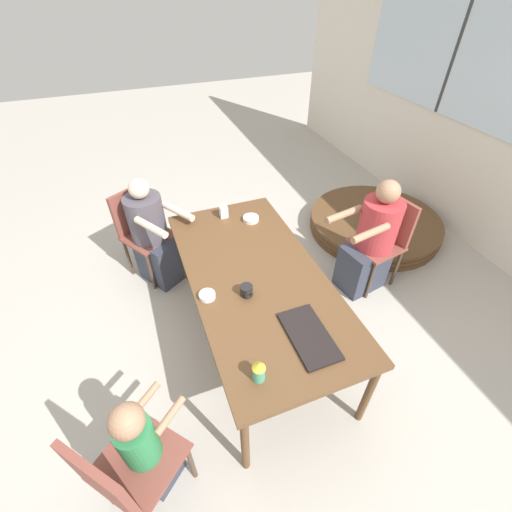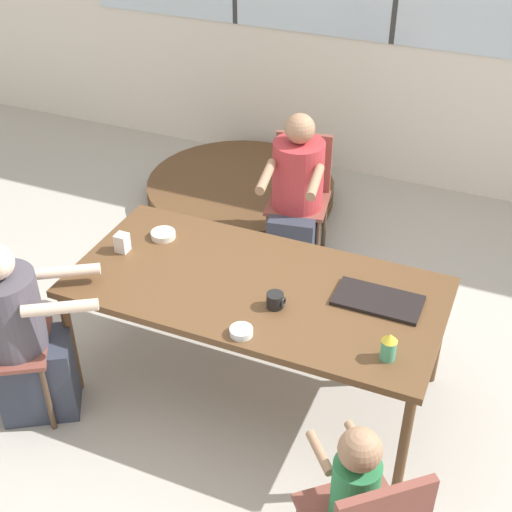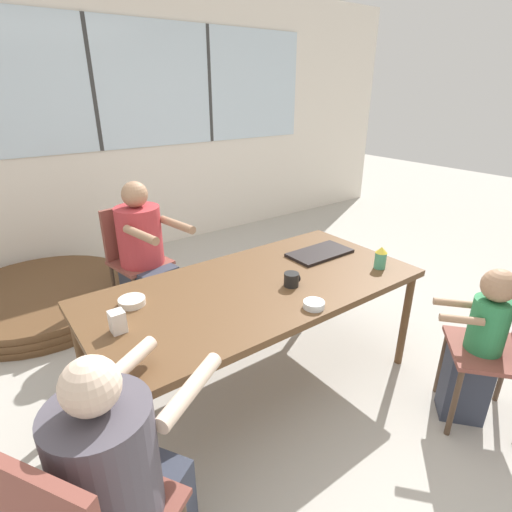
{
  "view_description": "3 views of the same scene",
  "coord_description": "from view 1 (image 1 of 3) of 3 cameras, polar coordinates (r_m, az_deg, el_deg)",
  "views": [
    {
      "loc": [
        1.66,
        -0.64,
        2.42
      ],
      "look_at": [
        0.0,
        0.0,
        0.89
      ],
      "focal_mm": 24.0,
      "sensor_mm": 36.0,
      "label": 1
    },
    {
      "loc": [
        1.13,
        -2.69,
        2.93
      ],
      "look_at": [
        0.0,
        0.0,
        0.89
      ],
      "focal_mm": 50.0,
      "sensor_mm": 36.0,
      "label": 2
    },
    {
      "loc": [
        -1.21,
        -1.64,
        1.76
      ],
      "look_at": [
        0.0,
        0.0,
        0.89
      ],
      "focal_mm": 28.0,
      "sensor_mm": 36.0,
      "label": 3
    }
  ],
  "objects": [
    {
      "name": "ground_plane",
      "position": [
        3.01,
        0.0,
        -12.89
      ],
      "size": [
        16.0,
        16.0,
        0.0
      ],
      "primitive_type": "plane",
      "color": "#B2ADA3"
    },
    {
      "name": "dining_table",
      "position": [
        2.51,
        0.0,
        -3.98
      ],
      "size": [
        1.93,
        0.94,
        0.71
      ],
      "color": "brown",
      "rests_on": "ground_plane"
    },
    {
      "name": "chair_for_woman_green_shirt",
      "position": [
        3.41,
        -18.69,
        4.71
      ],
      "size": [
        0.55,
        0.55,
        0.88
      ],
      "rotation": [
        0.0,
        0.0,
        -1.02
      ],
      "color": "brown",
      "rests_on": "ground_plane"
    },
    {
      "name": "chair_for_man_blue_shirt",
      "position": [
        3.34,
        20.7,
        3.33
      ],
      "size": [
        0.46,
        0.46,
        0.88
      ],
      "rotation": [
        0.0,
        0.0,
        -2.97
      ],
      "color": "brown",
      "rests_on": "ground_plane"
    },
    {
      "name": "chair_for_toddler",
      "position": [
        2.08,
        -21.31,
        -30.68
      ],
      "size": [
        0.56,
        0.56,
        0.88
      ],
      "rotation": [
        0.0,
        0.0,
        0.71
      ],
      "color": "brown",
      "rests_on": "ground_plane"
    },
    {
      "name": "person_woman_green_shirt",
      "position": [
        3.32,
        -16.7,
        2.89
      ],
      "size": [
        0.67,
        0.58,
        1.07
      ],
      "rotation": [
        0.0,
        0.0,
        -1.02
      ],
      "color": "#333847",
      "rests_on": "ground_plane"
    },
    {
      "name": "person_man_blue_shirt",
      "position": [
        3.25,
        18.56,
        1.92
      ],
      "size": [
        0.44,
        0.67,
        1.12
      ],
      "rotation": [
        0.0,
        0.0,
        -2.97
      ],
      "color": "#333847",
      "rests_on": "ground_plane"
    },
    {
      "name": "person_toddler",
      "position": [
        2.18,
        -17.54,
        -28.44
      ],
      "size": [
        0.37,
        0.38,
        0.93
      ],
      "rotation": [
        0.0,
        0.0,
        0.71
      ],
      "color": "#333847",
      "rests_on": "ground_plane"
    },
    {
      "name": "food_tray_dark",
      "position": [
        2.13,
        8.81,
        -13.0
      ],
      "size": [
        0.43,
        0.23,
        0.02
      ],
      "color": "black",
      "rests_on": "dining_table"
    },
    {
      "name": "coffee_mug",
      "position": [
        2.31,
        -1.57,
        -5.8
      ],
      "size": [
        0.09,
        0.09,
        0.08
      ],
      "color": "black",
      "rests_on": "dining_table"
    },
    {
      "name": "sippy_cup",
      "position": [
        1.91,
        0.46,
        -18.63
      ],
      "size": [
        0.07,
        0.07,
        0.14
      ],
      "color": "#4CA57F",
      "rests_on": "dining_table"
    },
    {
      "name": "milk_carton_small",
      "position": [
        3.03,
        -5.49,
        7.35
      ],
      "size": [
        0.07,
        0.07,
        0.11
      ],
      "color": "silver",
      "rests_on": "dining_table"
    },
    {
      "name": "bowl_white_shallow",
      "position": [
        2.99,
        -0.86,
        6.23
      ],
      "size": [
        0.14,
        0.14,
        0.04
      ],
      "color": "silver",
      "rests_on": "dining_table"
    },
    {
      "name": "bowl_cereal",
      "position": [
        2.33,
        -8.13,
        -6.54
      ],
      "size": [
        0.11,
        0.11,
        0.04
      ],
      "color": "silver",
      "rests_on": "dining_table"
    },
    {
      "name": "folded_table_stack",
      "position": [
        4.26,
        19.07,
        5.1
      ],
      "size": [
        1.48,
        1.48,
        0.18
      ],
      "color": "brown",
      "rests_on": "ground_plane"
    }
  ]
}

